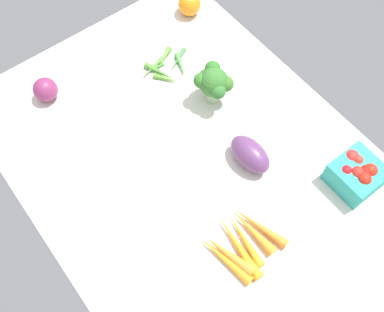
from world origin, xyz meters
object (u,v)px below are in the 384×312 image
(carrot_bunch, at_px, (240,243))
(berry_basket, at_px, (357,174))
(broccoli_head, at_px, (213,82))
(heirloom_tomato_orange, at_px, (189,4))
(red_onion_near_basket, at_px, (45,90))
(eggplant, at_px, (250,154))
(okra_pile, at_px, (166,67))

(carrot_bunch, height_order, berry_basket, berry_basket)
(carrot_bunch, relative_size, broccoli_head, 1.51)
(heirloom_tomato_orange, bearing_deg, red_onion_near_basket, 91.72)
(eggplant, height_order, berry_basket, berry_basket)
(heirloom_tomato_orange, distance_m, berry_basket, 0.66)
(berry_basket, bearing_deg, broccoli_head, 16.28)
(heirloom_tomato_orange, xyz_separation_m, berry_basket, (-0.66, 0.03, 0.01))
(carrot_bunch, bearing_deg, eggplant, -46.25)
(okra_pile, distance_m, berry_basket, 0.56)
(carrot_bunch, height_order, heirloom_tomato_orange, heirloom_tomato_orange)
(okra_pile, bearing_deg, heirloom_tomato_orange, -54.35)
(red_onion_near_basket, bearing_deg, heirloom_tomato_orange, -88.28)
(red_onion_near_basket, distance_m, eggplant, 0.54)
(carrot_bunch, relative_size, red_onion_near_basket, 2.64)
(berry_basket, bearing_deg, eggplant, 39.68)
(eggplant, distance_m, berry_basket, 0.25)
(red_onion_near_basket, xyz_separation_m, berry_basket, (-0.65, -0.45, 0.01))
(heirloom_tomato_orange, distance_m, okra_pile, 0.22)
(okra_pile, height_order, broccoli_head, broccoli_head)
(broccoli_head, bearing_deg, red_onion_near_basket, 51.40)
(carrot_bunch, relative_size, eggplant, 1.46)
(heirloom_tomato_orange, height_order, okra_pile, heirloom_tomato_orange)
(red_onion_near_basket, bearing_deg, okra_pile, -110.86)
(eggplant, relative_size, broccoli_head, 1.03)
(carrot_bunch, xyz_separation_m, broccoli_head, (0.34, -0.20, 0.06))
(heirloom_tomato_orange, distance_m, eggplant, 0.51)
(carrot_bunch, distance_m, broccoli_head, 0.40)
(berry_basket, bearing_deg, red_onion_near_basket, 34.42)
(carrot_bunch, height_order, okra_pile, carrot_bunch)
(heirloom_tomato_orange, bearing_deg, eggplant, 158.75)
(eggplant, xyz_separation_m, okra_pile, (0.35, -0.01, -0.03))
(carrot_bunch, bearing_deg, okra_pile, -17.98)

